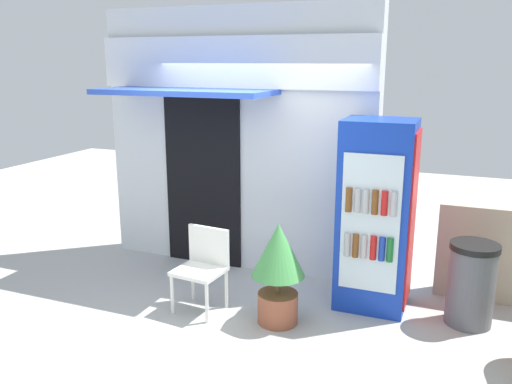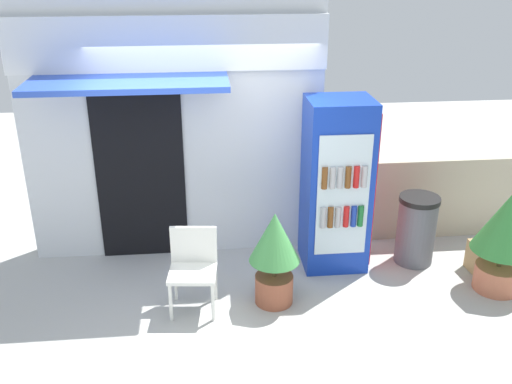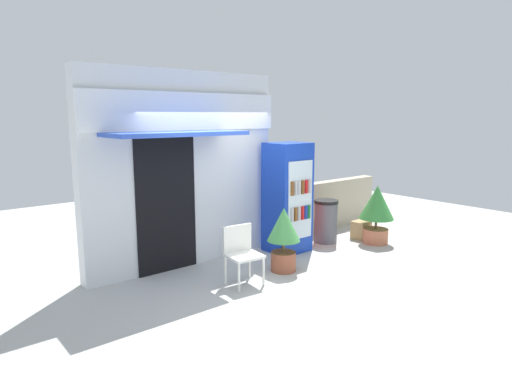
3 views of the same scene
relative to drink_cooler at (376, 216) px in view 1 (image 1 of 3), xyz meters
The scene contains 6 objects.
ground 1.90m from the drink_cooler, 151.85° to the right, with size 16.00×16.00×0.00m, color #B2B2AD.
storefront_building 2.01m from the drink_cooler, 163.22° to the left, with size 3.41×1.10×3.15m.
drink_cooler is the anchor object (origin of this frame).
plastic_chair 1.85m from the drink_cooler, 155.97° to the right, with size 0.51×0.48×0.86m.
potted_plant_near_shop 1.16m from the drink_cooler, 136.99° to the right, with size 0.52×0.52×1.03m.
trash_bin 1.12m from the drink_cooler, ahead, with size 0.47×0.47×0.83m.
Camera 1 is at (2.21, -4.50, 2.54)m, focal length 37.02 mm.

